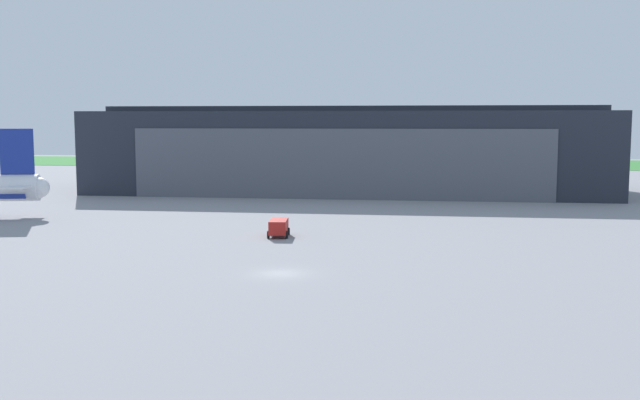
{
  "coord_description": "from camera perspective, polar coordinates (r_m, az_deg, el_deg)",
  "views": [
    {
      "loc": [
        13.01,
        -66.39,
        14.4
      ],
      "look_at": [
        1.49,
        16.59,
        5.23
      ],
      "focal_mm": 40.79,
      "sensor_mm": 36.0,
      "label": 1
    }
  ],
  "objects": [
    {
      "name": "ground_plane",
      "position": [
        69.16,
        -3.13,
        -5.78
      ],
      "size": [
        440.0,
        440.0,
        0.0
      ],
      "primitive_type": "plane",
      "color": "gray"
    },
    {
      "name": "grass_field_strip",
      "position": [
        248.22,
        4.89,
        2.91
      ],
      "size": [
        440.0,
        56.0,
        0.08
      ],
      "primitive_type": "cube",
      "color": "#347834",
      "rests_on": "ground_plane"
    },
    {
      "name": "maintenance_hangar",
      "position": [
        151.17,
        2.24,
        3.91
      ],
      "size": [
        101.7,
        37.52,
        17.4
      ],
      "color": "#232833",
      "rests_on": "ground_plane"
    },
    {
      "name": "ops_van",
      "position": [
        90.67,
        -3.26,
        -2.1
      ],
      "size": [
        2.89,
        4.76,
        2.14
      ],
      "color": "#AD1E19",
      "rests_on": "ground_plane"
    }
  ]
}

